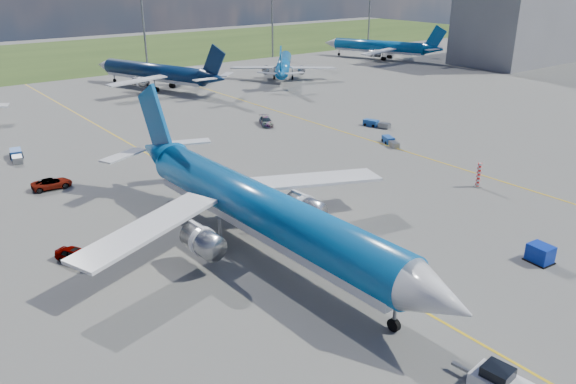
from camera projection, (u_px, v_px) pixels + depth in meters
ground at (373, 282)px, 46.95m from camera, size 400.00×400.00×0.00m
taxiway_lines at (208, 187)px, 67.43m from camera, size 60.25×160.00×0.02m
floodlight_masts at (62, 25)px, 128.95m from camera, size 202.20×0.50×22.70m
terminal_building at (526, 14)px, 154.36m from camera, size 42.00×22.00×26.00m
warning_post at (479, 175)px, 67.03m from camera, size 0.50×0.50×3.00m
bg_jet_n at (156, 88)px, 123.42m from camera, size 41.53×47.27×10.35m
bg_jet_ne at (284, 78)px, 135.72m from camera, size 42.60×43.73×9.12m
bg_jet_ene at (378, 59)px, 164.52m from camera, size 41.27×46.32×10.01m
main_airliner at (264, 252)px, 51.94m from camera, size 37.08×47.95×12.30m
uld_container at (540, 254)px, 49.98m from camera, size 1.80×2.17×1.63m
service_car_a at (76, 255)px, 49.89m from camera, size 3.34×4.40×1.40m
service_car_b at (52, 183)px, 66.85m from camera, size 4.72×2.41×1.28m
service_car_c at (266, 121)px, 94.10m from camera, size 3.73×5.03×1.35m
baggage_tug_w at (390, 141)px, 83.86m from camera, size 2.86×4.41×0.97m
baggage_tug_c at (17, 156)px, 77.22m from camera, size 2.18×5.20×1.13m
baggage_tug_e at (376, 124)px, 93.25m from camera, size 2.56×4.77×1.04m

